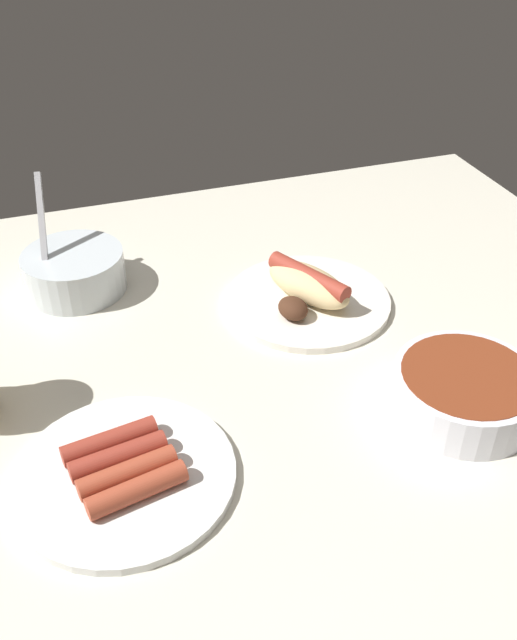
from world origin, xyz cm
name	(u,v)px	position (x,y,z in cm)	size (l,w,h in cm)	color
ground_plane	(233,354)	(0.00, 0.00, -1.50)	(120.00, 90.00, 3.00)	silver
bowl_chili	(465,390)	(-21.07, 19.51, 2.82)	(16.21, 16.21, 5.14)	white
plate_hotdog_assembled	(307,293)	(-12.29, -5.36, 1.85)	(22.67, 22.67, 5.61)	white
bowl_coleslaw	(74,269)	(17.14, -19.51, 3.19)	(14.01, 14.01, 15.78)	silver
plate_sausages	(124,472)	(16.74, 17.61, 0.95)	(22.58, 22.58, 3.24)	white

